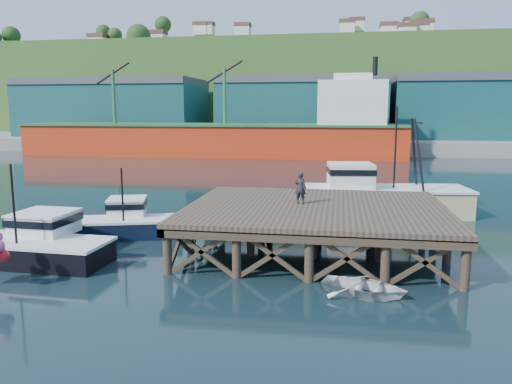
% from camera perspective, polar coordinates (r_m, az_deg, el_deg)
% --- Properties ---
extents(ground, '(300.00, 300.00, 0.00)m').
position_cam_1_polar(ground, '(25.04, -6.00, -5.92)').
color(ground, black).
rests_on(ground, ground).
extents(wharf, '(12.00, 10.00, 2.62)m').
position_cam_1_polar(wharf, '(23.55, 6.81, -2.05)').
color(wharf, brown).
rests_on(wharf, ground).
extents(far_quay, '(160.00, 40.00, 2.00)m').
position_cam_1_polar(far_quay, '(93.65, 5.54, 5.86)').
color(far_quay, gray).
rests_on(far_quay, ground).
extents(warehouse_left, '(32.00, 16.00, 9.00)m').
position_cam_1_polar(warehouse_left, '(97.55, -15.87, 8.92)').
color(warehouse_left, '#174C4E').
rests_on(warehouse_left, far_quay).
extents(warehouse_mid, '(28.00, 16.00, 9.00)m').
position_cam_1_polar(warehouse_mid, '(88.50, 5.36, 9.23)').
color(warehouse_mid, '#174C4E').
rests_on(warehouse_mid, far_quay).
extents(warehouse_right, '(30.00, 16.00, 9.00)m').
position_cam_1_polar(warehouse_right, '(91.32, 24.70, 8.43)').
color(warehouse_right, '#174C4E').
rests_on(warehouse_right, far_quay).
extents(cargo_ship, '(55.50, 10.00, 13.75)m').
position_cam_1_polar(cargo_ship, '(72.90, -2.38, 6.75)').
color(cargo_ship, red).
rests_on(cargo_ship, ground).
extents(hillside, '(220.00, 50.00, 22.00)m').
position_cam_1_polar(hillside, '(123.51, 6.62, 11.31)').
color(hillside, '#2D511E').
rests_on(hillside, ground).
extents(boat_navy, '(6.28, 4.11, 3.70)m').
position_cam_1_polar(boat_navy, '(27.29, -14.65, -3.30)').
color(boat_navy, black).
rests_on(boat_navy, ground).
extents(boat_black, '(7.21, 6.07, 4.40)m').
position_cam_1_polar(boat_black, '(24.06, -24.19, -5.35)').
color(boat_black, black).
rests_on(boat_black, ground).
extents(trawler, '(10.54, 4.84, 6.82)m').
position_cam_1_polar(trawler, '(32.58, 14.23, -0.08)').
color(trawler, '#C8BF81').
rests_on(trawler, ground).
extents(dinghy, '(3.54, 2.97, 0.63)m').
position_cam_1_polar(dinghy, '(18.57, 12.27, -10.55)').
color(dinghy, silver).
rests_on(dinghy, ground).
extents(dockworker, '(0.63, 0.49, 1.53)m').
position_cam_1_polar(dockworker, '(23.98, 5.11, 0.48)').
color(dockworker, black).
rests_on(dockworker, wharf).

